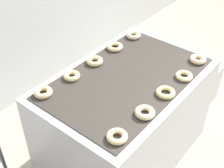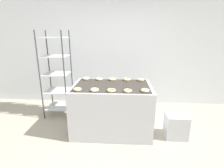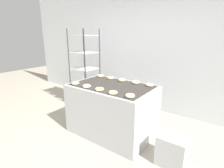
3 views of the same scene
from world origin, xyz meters
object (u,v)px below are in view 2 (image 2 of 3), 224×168
object	(u,v)px
donut_near_left	(95,90)
fryer_machine	(112,108)
donut_far_left	(99,79)
donut_far_right	(127,79)
donut_near_center	(111,90)
baking_rack_cart	(57,74)
donut_far_center	(112,79)
donut_far_rightmost	(141,80)
glaze_bin	(176,126)
donut_near_leftmost	(77,89)
donut_near_right	(128,91)
donut_near_rightmost	(145,90)
donut_far_leftmost	(86,79)

from	to	relation	value
donut_near_left	fryer_machine	bearing A→B (deg)	52.68
donut_far_left	donut_far_right	xyz separation A→B (m)	(0.54, 0.01, -0.00)
donut_near_center	fryer_machine	bearing A→B (deg)	91.56
baking_rack_cart	donut_far_right	bearing A→B (deg)	-9.88
donut_far_center	donut_far_rightmost	world-z (taller)	same
fryer_machine	donut_far_rightmost	distance (m)	0.78
glaze_bin	donut_near_left	bearing A→B (deg)	-173.20
donut_near_leftmost	baking_rack_cart	bearing A→B (deg)	126.60
donut_near_right	donut_far_center	world-z (taller)	donut_far_center
donut_far_right	donut_far_rightmost	xyz separation A→B (m)	(0.27, -0.01, 0.00)
fryer_machine	baking_rack_cart	xyz separation A→B (m)	(-1.23, 0.60, 0.49)
donut_near_rightmost	donut_far_leftmost	distance (m)	1.28
glaze_bin	donut_near_leftmost	world-z (taller)	donut_near_leftmost
donut_near_center	donut_near_rightmost	distance (m)	0.53
donut_far_center	donut_far_left	bearing A→B (deg)	179.22
donut_near_rightmost	donut_far_leftmost	xyz separation A→B (m)	(-1.09, 0.67, -0.00)
baking_rack_cart	donut_far_left	size ratio (longest dim) A/B	14.12
donut_near_leftmost	donut_far_rightmost	distance (m)	1.26
donut_near_leftmost	donut_near_left	distance (m)	0.28
baking_rack_cart	donut_far_right	world-z (taller)	baking_rack_cart
donut_near_rightmost	glaze_bin	bearing A→B (deg)	13.95
glaze_bin	donut_near_leftmost	distance (m)	1.83
baking_rack_cart	donut_far_rightmost	distance (m)	1.78
donut_near_rightmost	donut_far_center	world-z (taller)	donut_near_rightmost
donut_far_center	donut_far_right	world-z (taller)	donut_far_center
baking_rack_cart	donut_near_left	world-z (taller)	baking_rack_cart
donut_far_left	fryer_machine	bearing A→B (deg)	-50.07
baking_rack_cart	fryer_machine	bearing A→B (deg)	-25.88
donut_far_leftmost	donut_far_left	xyz separation A→B (m)	(0.27, -0.02, -0.00)
donut_near_rightmost	donut_near_right	bearing A→B (deg)	-175.54
donut_far_leftmost	glaze_bin	bearing A→B (deg)	-17.11
fryer_machine	donut_far_leftmost	size ratio (longest dim) A/B	10.38
donut_near_center	donut_near_right	distance (m)	0.26
donut_near_center	donut_far_right	bearing A→B (deg)	69.00
donut_near_rightmost	donut_far_left	world-z (taller)	donut_near_rightmost
glaze_bin	donut_far_rightmost	distance (m)	1.05
donut_far_left	donut_far_center	bearing A→B (deg)	-0.78
fryer_machine	donut_near_leftmost	world-z (taller)	donut_near_leftmost
glaze_bin	donut_far_rightmost	bearing A→B (deg)	140.40
donut_far_right	donut_far_center	bearing A→B (deg)	-177.56
glaze_bin	donut_near_left	world-z (taller)	donut_near_left
donut_near_left	donut_far_center	bearing A→B (deg)	69.50
donut_near_right	donut_far_left	bearing A→B (deg)	129.06
baking_rack_cart	donut_near_left	xyz separation A→B (m)	(0.97, -0.94, -0.02)
donut_far_leftmost	donut_near_right	bearing A→B (deg)	-40.18
glaze_bin	donut_far_left	bearing A→B (deg)	160.50
donut_far_left	donut_near_center	bearing A→B (deg)	-66.92
baking_rack_cart	donut_far_right	xyz separation A→B (m)	(1.50, -0.26, -0.02)
donut_far_center	donut_far_right	size ratio (longest dim) A/B	0.96
baking_rack_cart	glaze_bin	xyz separation A→B (m)	(2.37, -0.77, -0.72)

